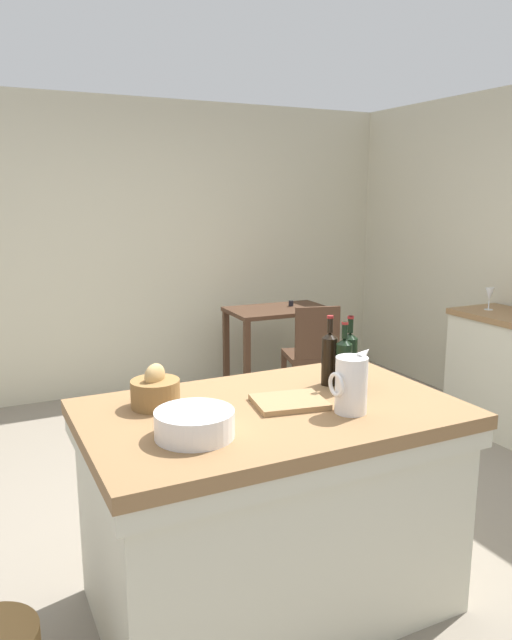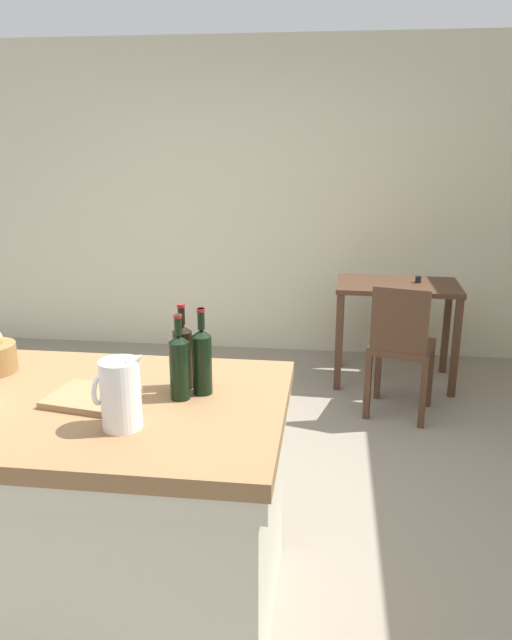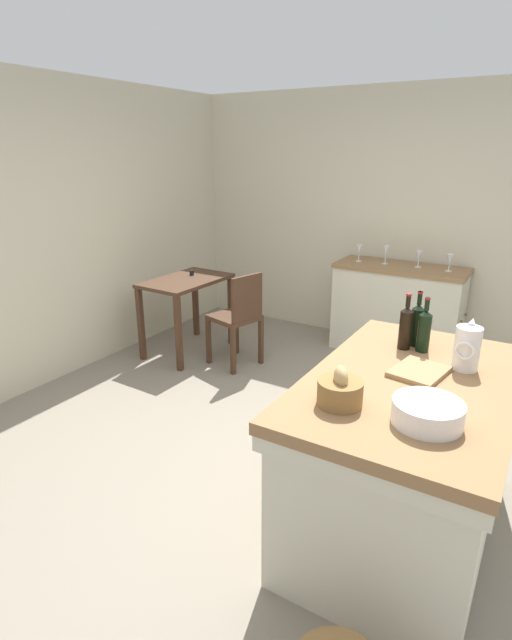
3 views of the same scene
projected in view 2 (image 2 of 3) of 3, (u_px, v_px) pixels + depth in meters
The scene contains 10 objects.
ground_plane at pixel (191, 512), 3.08m from camera, with size 6.76×6.76×0.00m, color gray.
wall_back at pixel (255, 201), 5.18m from camera, with size 5.32×0.12×2.60m, color beige.
island_table at pixel (81, 500), 2.33m from camera, with size 1.55×0.96×0.91m.
writing_desk at pixel (397, 300), 4.58m from camera, with size 0.92×0.59×0.82m.
wooden_chair at pixel (401, 346), 4.02m from camera, with size 0.49×0.49×0.92m.
pitcher at pixel (121, 394), 1.96m from camera, with size 0.17×0.13×0.27m.
cutting_board at pixel (92, 398), 2.19m from camera, with size 0.29×0.23×0.02m, color #99754C.
wine_bottle_dark at pixel (202, 360), 2.22m from camera, with size 0.07×0.07×0.33m.
wine_bottle_amber at pixel (183, 354), 2.27m from camera, with size 0.07×0.07×0.33m.
wine_bottle_green at pixel (179, 365), 2.18m from camera, with size 0.07×0.07×0.32m.
Camera 2 is at (0.66, -2.61, 1.82)m, focal length 34.26 mm.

